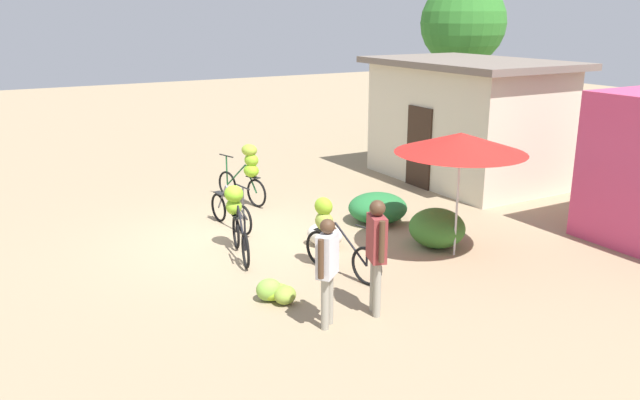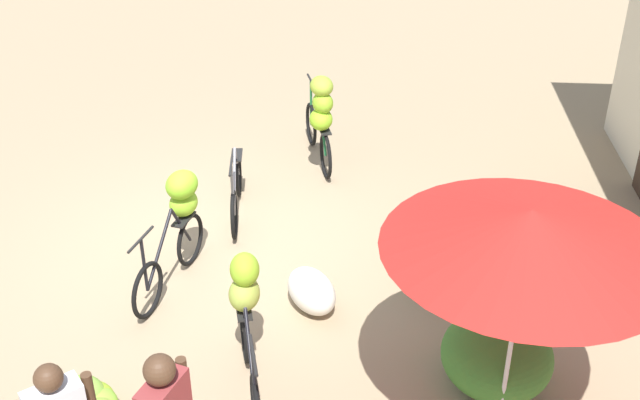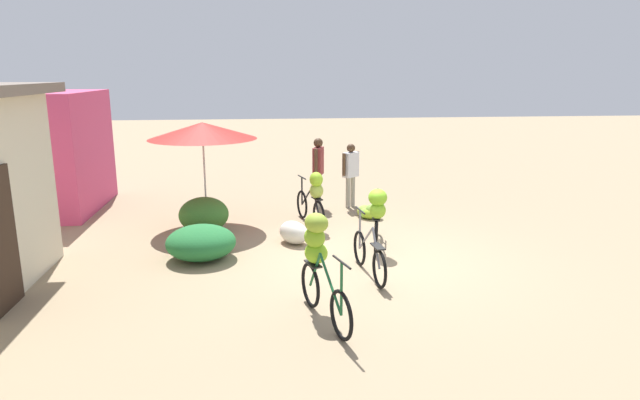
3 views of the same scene
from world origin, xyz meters
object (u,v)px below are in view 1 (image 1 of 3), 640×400
Objects in this scene: bicycle_leftmost at (248,170)px; produce_sack at (325,235)px; person_bystander at (327,262)px; banana_pile_on_ground at (275,292)px; tree_behind_building at (463,24)px; person_vendor at (376,245)px; market_umbrella at (461,143)px; bicycle_near_pile at (231,212)px; bicycle_center_loaded at (236,213)px; bicycle_by_shop at (332,232)px; building_low at (466,120)px.

produce_sack is (3.20, 0.14, -0.60)m from bicycle_leftmost.
person_bystander reaches higher than bicycle_leftmost.
produce_sack reaches higher than banana_pile_on_ground.
tree_behind_building reaches higher than person_vendor.
person_bystander is at bearing -69.93° from market_umbrella.
person_bystander reaches higher than banana_pile_on_ground.
banana_pile_on_ground is at bearing -11.63° from bicycle_near_pile.
market_umbrella is at bearing 57.61° from bicycle_center_loaded.
market_umbrella is 1.38× the size of bicycle_leftmost.
tree_behind_building is at bearing 131.06° from person_bystander.
bicycle_by_shop is 0.98× the size of person_vendor.
produce_sack is (2.56, -5.65, -1.34)m from building_low.
bicycle_near_pile is at bearing -67.07° from tree_behind_building.
person_bystander reaches higher than bicycle_by_shop.
tree_behind_building is 3.28× the size of bicycle_center_loaded.
building_low is 7.39× the size of banana_pile_on_ground.
bicycle_near_pile is 2.16m from produce_sack.
building_low reaches higher than bicycle_leftmost.
person_vendor is 1.09× the size of person_bystander.
bicycle_leftmost is 0.96× the size of person_vendor.
bicycle_by_shop reaches higher than banana_pile_on_ground.
person_vendor is at bearing 12.40° from bicycle_center_loaded.
bicycle_leftmost is 1.04× the size of bicycle_center_loaded.
person_bystander is at bearing -90.74° from person_vendor.
tree_behind_building reaches higher than building_low.
market_umbrella reaches higher than person_bystander.
market_umbrella is 1.46× the size of person_bystander.
bicycle_by_shop is 1.76m from person_vendor.
bicycle_near_pile is (0.70, -6.76, -1.22)m from building_low.
tree_behind_building reaches higher than produce_sack.
bicycle_by_shop is 1.57m from banana_pile_on_ground.
banana_pile_on_ground is 1.78m from person_vendor.
bicycle_leftmost is 2.98m from bicycle_center_loaded.
bicycle_near_pile is 1.41m from bicycle_center_loaded.
building_low is at bearing 95.95° from bicycle_near_pile.
bicycle_near_pile is (1.35, -0.97, -0.48)m from bicycle_leftmost.
person_vendor is (8.63, -9.10, -2.82)m from tree_behind_building.
produce_sack is at bearing 150.43° from person_bystander.
person_vendor is (1.70, -0.28, 0.35)m from bicycle_by_shop.
person_bystander reaches higher than produce_sack.
person_bystander is (5.98, -1.44, 0.13)m from bicycle_leftmost.
bicycle_center_loaded is at bearing -167.60° from person_vendor.
bicycle_near_pile reaches higher than produce_sack.
produce_sack is (-1.68, 1.84, 0.08)m from banana_pile_on_ground.
bicycle_center_loaded is 2.27× the size of produce_sack.
banana_pile_on_ground is (3.53, -0.73, -0.20)m from bicycle_near_pile.
market_umbrella is at bearing 40.54° from bicycle_near_pile.
tree_behind_building reaches higher than bicycle_center_loaded.
person_bystander is at bearing -48.94° from tree_behind_building.
banana_pile_on_ground is at bearing -19.17° from bicycle_leftmost.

